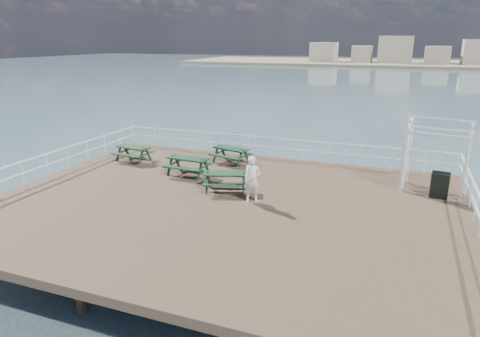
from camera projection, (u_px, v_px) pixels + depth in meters
name	position (u px, v px, depth m)	size (l,w,h in m)	color
ground	(225.00, 205.00, 16.76)	(18.00, 14.00, 0.30)	brown
sea_backdrop	(431.00, 60.00, 132.27)	(300.00, 300.00, 9.20)	#3F5C69
railing	(246.00, 163.00, 18.78)	(17.77, 13.76, 1.10)	white
picnic_table_a	(133.00, 150.00, 22.13)	(1.90, 1.60, 0.85)	#153B1F
picnic_table_b	(231.00, 152.00, 21.77)	(2.15, 1.90, 0.89)	#153B1F
picnic_table_c	(226.00, 178.00, 17.77)	(2.17, 1.95, 0.88)	#153B1F
picnic_table_d	(188.00, 162.00, 19.85)	(2.01, 1.66, 0.94)	#153B1F
trellis_arbor	(436.00, 160.00, 17.46)	(2.68, 1.77, 3.07)	white
sandwich_board	(440.00, 186.00, 16.84)	(0.73, 0.57, 1.11)	black
person	(252.00, 179.00, 16.48)	(0.66, 0.43, 1.81)	white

